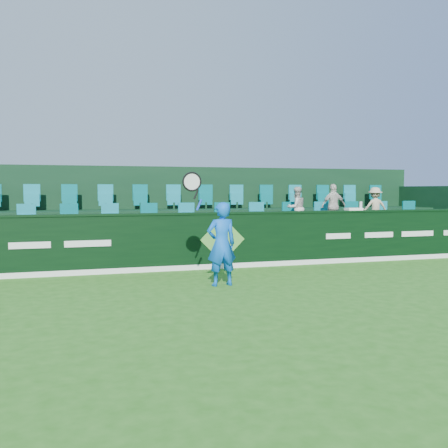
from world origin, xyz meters
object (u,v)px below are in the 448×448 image
object	(u,v)px
spectator_middle	(333,206)
towel	(354,209)
spectator_right	(375,207)
tennis_player	(221,243)
drinks_bottle	(361,206)
spectator_left	(296,208)

from	to	relation	value
spectator_middle	towel	distance (m)	1.12
spectator_right	towel	size ratio (longest dim) A/B	2.79
spectator_middle	towel	xyz separation A→B (m)	(-0.04, -1.12, -0.04)
tennis_player	spectator_middle	world-z (taller)	tennis_player
spectator_middle	drinks_bottle	world-z (taller)	spectator_middle
spectator_middle	towel	world-z (taller)	spectator_middle
spectator_left	drinks_bottle	distance (m)	1.73
tennis_player	spectator_left	distance (m)	4.53
towel	drinks_bottle	bearing A→B (deg)	0.00
spectator_middle	towel	bearing A→B (deg)	88.65
tennis_player	spectator_right	bearing A→B (deg)	30.06
spectator_right	towel	distance (m)	1.77
towel	spectator_right	bearing A→B (deg)	39.13
towel	spectator_middle	bearing A→B (deg)	88.21
tennis_player	drinks_bottle	world-z (taller)	tennis_player
tennis_player	spectator_middle	size ratio (longest dim) A/B	1.83
tennis_player	spectator_middle	bearing A→B (deg)	37.27
spectator_middle	spectator_right	xyz separation A→B (m)	(1.34, 0.00, -0.05)
tennis_player	spectator_middle	xyz separation A→B (m)	(4.26, 3.24, 0.58)
spectator_left	spectator_right	world-z (taller)	spectator_left
spectator_left	towel	size ratio (longest dim) A/B	2.82
tennis_player	towel	bearing A→B (deg)	26.66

